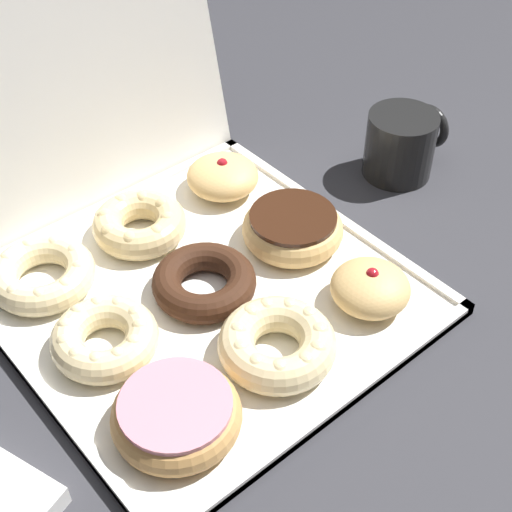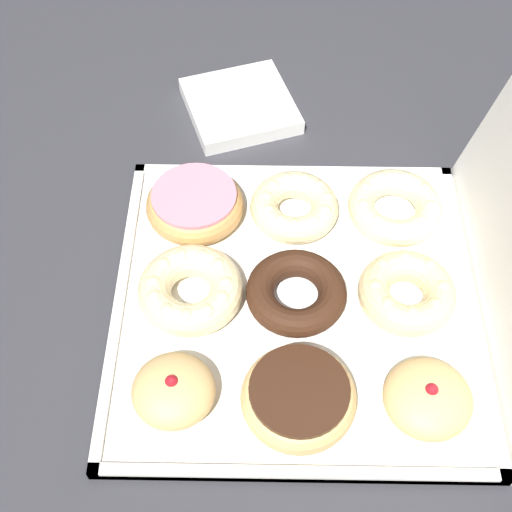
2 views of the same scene
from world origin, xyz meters
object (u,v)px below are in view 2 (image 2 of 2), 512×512
pink_frosted_donut_0 (195,204)px  cruller_donut_6 (395,206)px  jelly_filled_donut_2 (174,390)px  chocolate_frosted_donut_5 (302,397)px  cruller_donut_1 (190,290)px  jelly_filled_donut_8 (428,398)px  cruller_donut_3 (296,206)px  chocolate_cake_ring_donut_4 (295,289)px  donut_box (295,302)px  napkin_stack (240,106)px  cruller_donut_7 (407,290)px

pink_frosted_donut_0 → cruller_donut_6: (-0.00, 0.25, -0.00)m
jelly_filled_donut_2 → chocolate_frosted_donut_5: bearing=88.0°
cruller_donut_1 → jelly_filled_donut_8: 0.28m
cruller_donut_6 → jelly_filled_donut_8: size_ratio=1.28×
pink_frosted_donut_0 → jelly_filled_donut_8: (0.26, 0.26, 0.00)m
pink_frosted_donut_0 → jelly_filled_donut_2: 0.25m
jelly_filled_donut_8 → cruller_donut_3: bearing=-153.4°
cruller_donut_3 → chocolate_frosted_donut_5: size_ratio=0.92×
chocolate_frosted_donut_5 → chocolate_cake_ring_donut_4: bearing=-178.4°
donut_box → napkin_stack: size_ratio=2.90×
jelly_filled_donut_2 → cruller_donut_6: (-0.26, 0.25, -0.01)m
cruller_donut_7 → jelly_filled_donut_8: 0.13m
cruller_donut_7 → jelly_filled_donut_8: bearing=2.6°
cruller_donut_1 → cruller_donut_6: size_ratio=1.03×
cruller_donut_3 → chocolate_cake_ring_donut_4: 0.12m
cruller_donut_1 → napkin_stack: size_ratio=0.84×
chocolate_frosted_donut_5 → cruller_donut_1: bearing=-136.4°
donut_box → cruller_donut_7: 0.13m
cruller_donut_3 → cruller_donut_6: 0.12m
cruller_donut_3 → cruller_donut_7: 0.17m
cruller_donut_6 → napkin_stack: bearing=-135.3°
chocolate_frosted_donut_5 → jelly_filled_donut_8: bearing=90.1°
donut_box → jelly_filled_donut_8: (0.13, 0.13, 0.03)m
donut_box → cruller_donut_7: (-0.00, 0.13, 0.02)m
donut_box → jelly_filled_donut_2: jelly_filled_donut_2 is taller
jelly_filled_donut_8 → napkin_stack: bearing=-156.0°
cruller_donut_1 → cruller_donut_3: bearing=136.4°
cruller_donut_3 → napkin_stack: cruller_donut_3 is taller
chocolate_cake_ring_donut_4 → cruller_donut_3: bearing=178.7°
donut_box → cruller_donut_3: (-0.13, 0.00, 0.02)m
cruller_donut_3 → jelly_filled_donut_2: bearing=-27.2°
donut_box → pink_frosted_donut_0: bearing=-135.8°
pink_frosted_donut_0 → chocolate_frosted_donut_5: (0.26, 0.13, 0.00)m
donut_box → jelly_filled_donut_8: bearing=45.1°
pink_frosted_donut_0 → chocolate_frosted_donut_5: size_ratio=1.02×
chocolate_frosted_donut_5 → jelly_filled_donut_8: size_ratio=1.30×
chocolate_cake_ring_donut_4 → cruller_donut_6: bearing=134.8°
chocolate_frosted_donut_5 → cruller_donut_7: bearing=137.7°
cruller_donut_7 → jelly_filled_donut_8: jelly_filled_donut_8 is taller
donut_box → cruller_donut_3: cruller_donut_3 is taller
cruller_donut_7 → napkin_stack: 0.38m
chocolate_cake_ring_donut_4 → donut_box: bearing=8.2°
pink_frosted_donut_0 → cruller_donut_6: 0.25m
pink_frosted_donut_0 → donut_box: bearing=44.2°
cruller_donut_1 → jelly_filled_donut_8: bearing=62.8°
jelly_filled_donut_2 → cruller_donut_3: size_ratio=0.79×
pink_frosted_donut_0 → jelly_filled_donut_2: bearing=-1.0°
pink_frosted_donut_0 → cruller_donut_7: bearing=63.5°
chocolate_cake_ring_donut_4 → cruller_donut_1: bearing=-87.1°
donut_box → cruller_donut_7: cruller_donut_7 is taller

